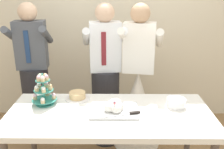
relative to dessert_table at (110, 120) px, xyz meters
The scene contains 9 objects.
rear_wall 1.67m from the dessert_table, 90.00° to the left, with size 5.20×0.10×2.90m, color beige.
dessert_table is the anchor object (origin of this frame).
cupcake_stand 0.66m from the dessert_table, 164.79° to the left, with size 0.23×0.23×0.31m.
main_cake_tray 0.12m from the dessert_table, 14.26° to the left, with size 0.43×0.31×0.13m.
plate_stack 0.63m from the dessert_table, 11.28° to the left, with size 0.17×0.18×0.08m.
round_cake 0.44m from the dessert_table, 138.74° to the left, with size 0.24×0.24×0.07m.
person_groom 0.74m from the dessert_table, 94.72° to the left, with size 0.51×0.53×1.66m.
person_bride 0.77m from the dessert_table, 66.08° to the left, with size 0.56×0.56×1.66m.
person_guest 1.22m from the dessert_table, 137.74° to the left, with size 0.50×0.52×1.66m.
Camera 1 is at (0.04, -1.99, 1.83)m, focal length 40.79 mm.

